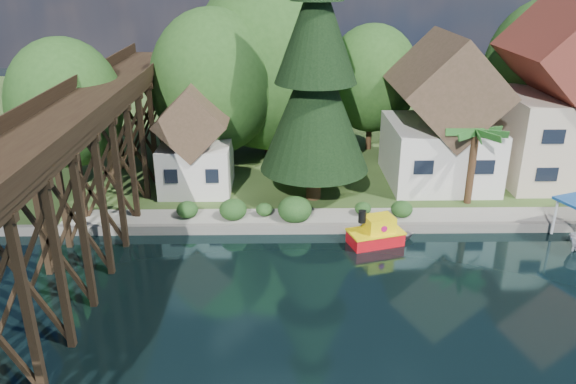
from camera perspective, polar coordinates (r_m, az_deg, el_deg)
name	(u,v)px	position (r m, az deg, el deg)	size (l,w,h in m)	color
ground	(378,303)	(29.24, 9.18, -11.05)	(140.00, 140.00, 0.00)	black
bank	(326,122)	(60.33, 3.88, 7.06)	(140.00, 52.00, 0.50)	#2D461C
seawall	(421,228)	(36.74, 13.33, -3.56)	(60.00, 0.40, 0.62)	slate
promenade	(447,216)	(38.31, 15.82, -2.36)	(50.00, 2.60, 0.06)	gray
trestle_bridge	(79,170)	(32.97, -20.43, 2.10)	(4.12, 44.18, 9.30)	black
house_left	(442,121)	(43.16, 15.33, 6.94)	(7.64, 8.64, 11.02)	silver
house_center	(563,102)	(46.62, 26.13, 8.19)	(8.65, 9.18, 13.89)	beige
shed	(195,146)	(40.85, -9.39, 4.68)	(5.09, 5.40, 7.85)	silver
bg_trees	(353,79)	(46.50, 6.61, 11.34)	(49.90, 13.30, 10.57)	#382314
shrubs	(285,208)	(36.39, -0.26, -1.59)	(15.76, 2.47, 1.70)	#163E16
conifer	(316,73)	(37.30, 2.83, 12.02)	(7.46, 7.46, 18.36)	#382314
palm_tree	(476,134)	(39.36, 18.56, 5.57)	(5.08, 5.08, 5.63)	#382314
tugboat	(376,233)	(34.59, 8.95, -4.15)	(3.66, 2.67, 2.38)	red
boat_white_a	(386,234)	(35.27, 9.92, -4.26)	(2.67, 3.73, 0.77)	silver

